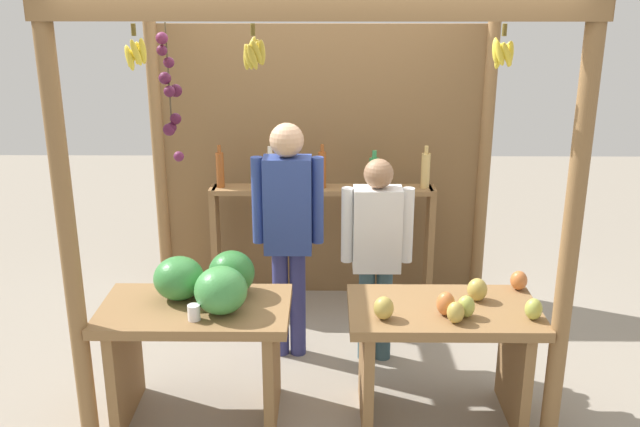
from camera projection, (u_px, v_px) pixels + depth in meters
ground_plane at (320, 351)px, 5.09m from camera, size 12.00×12.00×0.00m
market_stall at (320, 139)px, 5.08m from camera, size 2.76×2.21×2.47m
fruit_counter_left at (202, 314)px, 4.17m from camera, size 1.11×0.66×1.01m
fruit_counter_right at (444, 337)px, 4.16m from camera, size 1.11×0.64×0.87m
bottle_shelf_unit at (323, 215)px, 5.59m from camera, size 1.76×0.22×1.34m
vendor_man at (288, 220)px, 4.76m from camera, size 0.48×0.23×1.66m
vendor_woman at (377, 245)px, 4.74m from camera, size 0.48×0.20×1.44m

